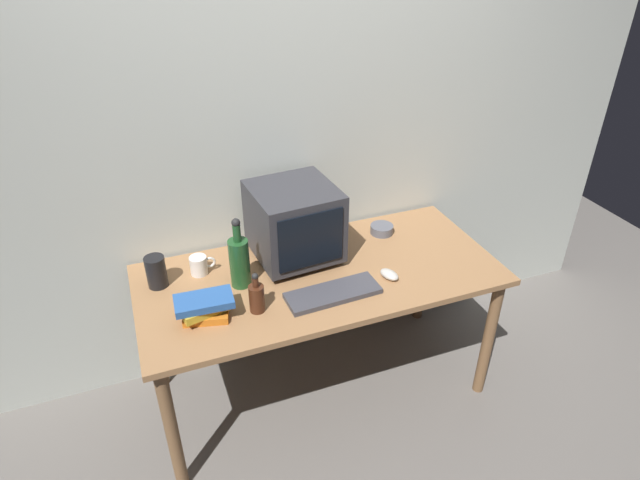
% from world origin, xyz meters
% --- Properties ---
extents(ground_plane, '(6.00, 6.00, 0.00)m').
position_xyz_m(ground_plane, '(0.00, 0.00, 0.00)').
color(ground_plane, slate).
extents(back_wall, '(4.00, 0.08, 2.50)m').
position_xyz_m(back_wall, '(0.00, 0.45, 1.25)').
color(back_wall, beige).
rests_on(back_wall, ground).
extents(desk, '(1.69, 0.77, 0.75)m').
position_xyz_m(desk, '(0.00, 0.00, 0.66)').
color(desk, '#9E7047').
rests_on(desk, ground).
extents(crt_monitor, '(0.41, 0.41, 0.37)m').
position_xyz_m(crt_monitor, '(-0.07, 0.17, 0.94)').
color(crt_monitor, '#333338').
rests_on(crt_monitor, desk).
extents(keyboard, '(0.43, 0.17, 0.02)m').
position_xyz_m(keyboard, '(-0.01, -0.18, 0.76)').
color(keyboard, '#3F3F47').
rests_on(keyboard, desk).
extents(computer_mouse, '(0.09, 0.11, 0.04)m').
position_xyz_m(computer_mouse, '(0.28, -0.15, 0.77)').
color(computer_mouse, beige).
rests_on(computer_mouse, desk).
extents(bottle_tall, '(0.09, 0.09, 0.34)m').
position_xyz_m(bottle_tall, '(-0.37, 0.04, 0.88)').
color(bottle_tall, '#1E4C23').
rests_on(bottle_tall, desk).
extents(bottle_short, '(0.07, 0.07, 0.19)m').
position_xyz_m(bottle_short, '(-0.35, -0.16, 0.82)').
color(bottle_short, '#472314').
rests_on(bottle_short, desk).
extents(book_stack, '(0.25, 0.17, 0.10)m').
position_xyz_m(book_stack, '(-0.56, -0.13, 0.80)').
color(book_stack, orange).
rests_on(book_stack, desk).
extents(mug, '(0.12, 0.08, 0.09)m').
position_xyz_m(mug, '(-0.53, 0.20, 0.79)').
color(mug, white).
rests_on(mug, desk).
extents(cd_spindle, '(0.12, 0.12, 0.04)m').
position_xyz_m(cd_spindle, '(0.43, 0.22, 0.77)').
color(cd_spindle, '#595B66').
rests_on(cd_spindle, desk).
extents(metal_canister, '(0.09, 0.09, 0.15)m').
position_xyz_m(metal_canister, '(-0.72, 0.17, 0.82)').
color(metal_canister, black).
rests_on(metal_canister, desk).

